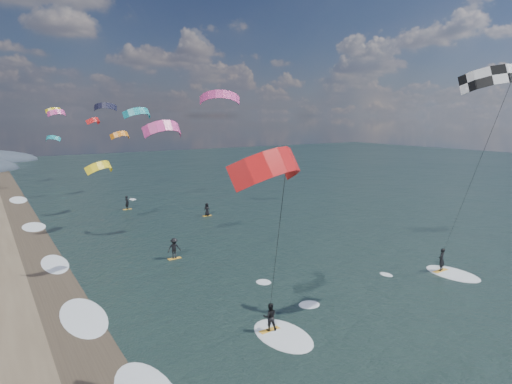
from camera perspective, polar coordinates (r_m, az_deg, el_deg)
ground at (r=22.18m, az=21.12°, el=-22.71°), size 260.00×260.00×0.00m
wet_sand_strip at (r=23.90m, az=-21.26°, el=-20.15°), size 3.00×240.00×0.00m
kitesurfer_near_a at (r=29.10m, az=29.63°, el=8.16°), size 7.95×8.90×15.08m
kitesurfer_near_b at (r=17.93m, az=3.65°, el=-5.24°), size 6.99×8.72×11.52m
far_kitesurfers at (r=44.17m, az=-11.19°, el=-4.39°), size 10.43×22.07×1.79m
bg_kite_field at (r=64.14m, az=-19.49°, el=9.13°), size 12.77×69.73×8.18m
shoreline_surf at (r=28.26m, az=-20.88°, el=-15.23°), size 2.40×79.40×0.11m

